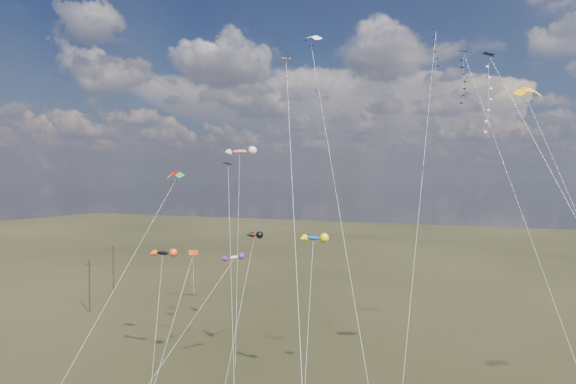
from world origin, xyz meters
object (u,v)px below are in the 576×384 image
at_px(utility_pole_far, 113,267).
at_px(novelty_black_orange, 163,253).
at_px(utility_pole_near, 89,285).
at_px(parafoil_yellow, 529,92).
at_px(diamond_black_high, 470,94).

distance_m(utility_pole_far, novelty_black_orange, 43.07).
distance_m(utility_pole_near, utility_pole_far, 16.12).
relative_size(utility_pole_far, novelty_black_orange, 0.63).
relative_size(parafoil_yellow, novelty_black_orange, 2.26).
xyz_separation_m(utility_pole_near, parafoil_yellow, (59.96, -9.43, 23.92)).
xyz_separation_m(utility_pole_far, novelty_black_orange, (31.93, -27.75, 8.13)).
relative_size(diamond_black_high, novelty_black_orange, 2.65).
bearing_deg(novelty_black_orange, diamond_black_high, 17.14).
bearing_deg(utility_pole_near, diamond_black_high, -4.46).
bearing_deg(utility_pole_near, novelty_black_orange, -29.88).
distance_m(utility_pole_near, parafoil_yellow, 65.24).
bearing_deg(utility_pole_far, novelty_black_orange, -40.99).
xyz_separation_m(utility_pole_near, novelty_black_orange, (23.93, -13.75, 8.13)).
distance_m(diamond_black_high, novelty_black_orange, 36.23).
height_order(utility_pole_far, parafoil_yellow, parafoil_yellow).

